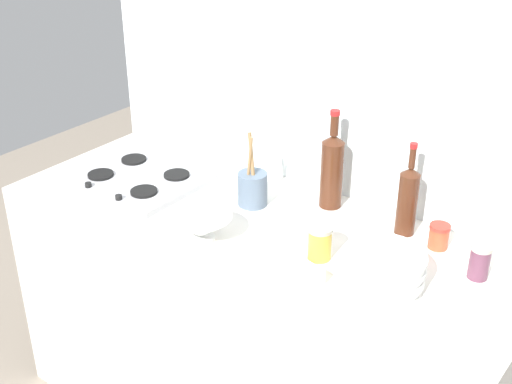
% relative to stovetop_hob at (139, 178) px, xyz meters
% --- Properties ---
extents(counter_block, '(1.80, 0.70, 0.90)m').
position_rel_stovetop_hob_xyz_m(counter_block, '(0.54, 0.01, -0.46)').
color(counter_block, silver).
rests_on(counter_block, ground).
extents(backsplash_panel, '(1.90, 0.06, 2.35)m').
position_rel_stovetop_hob_xyz_m(backsplash_panel, '(0.54, 0.39, 0.26)').
color(backsplash_panel, silver).
rests_on(backsplash_panel, ground).
extents(stovetop_hob, '(0.45, 0.37, 0.04)m').
position_rel_stovetop_hob_xyz_m(stovetop_hob, '(0.00, 0.00, 0.00)').
color(stovetop_hob, '#B2B2B7').
rests_on(stovetop_hob, counter_block).
extents(plate_stack, '(0.24, 0.24, 0.11)m').
position_rel_stovetop_hob_xyz_m(plate_stack, '(1.03, -0.05, 0.04)').
color(plate_stack, white).
rests_on(plate_stack, counter_block).
extents(wine_bottle_leftmost, '(0.06, 0.06, 0.31)m').
position_rel_stovetop_hob_xyz_m(wine_bottle_leftmost, '(0.95, 0.26, 0.11)').
color(wine_bottle_leftmost, '#472314').
rests_on(wine_bottle_leftmost, counter_block).
extents(wine_bottle_mid_left, '(0.08, 0.08, 0.35)m').
position_rel_stovetop_hob_xyz_m(wine_bottle_mid_left, '(0.66, 0.27, 0.13)').
color(wine_bottle_mid_left, '#472314').
rests_on(wine_bottle_mid_left, counter_block).
extents(mixing_bowl, '(0.20, 0.20, 0.08)m').
position_rel_stovetop_hob_xyz_m(mixing_bowl, '(0.45, -0.17, 0.03)').
color(mixing_bowl, white).
rests_on(mixing_bowl, counter_block).
extents(butter_dish, '(0.17, 0.12, 0.05)m').
position_rel_stovetop_hob_xyz_m(butter_dish, '(0.82, -0.18, 0.01)').
color(butter_dish, white).
rests_on(butter_dish, counter_block).
extents(utensil_crock, '(0.10, 0.10, 0.27)m').
position_rel_stovetop_hob_xyz_m(utensil_crock, '(0.44, 0.12, 0.05)').
color(utensil_crock, slate).
rests_on(utensil_crock, counter_block).
extents(condiment_jar_front, '(0.06, 0.06, 0.08)m').
position_rel_stovetop_hob_xyz_m(condiment_jar_front, '(1.07, 0.24, 0.03)').
color(condiment_jar_front, '#C64C2D').
rests_on(condiment_jar_front, counter_block).
extents(condiment_jar_rear, '(0.07, 0.07, 0.11)m').
position_rel_stovetop_hob_xyz_m(condiment_jar_rear, '(0.81, -0.04, 0.04)').
color(condiment_jar_rear, gold).
rests_on(condiment_jar_rear, counter_block).
extents(condiment_jar_spare, '(0.06, 0.06, 0.11)m').
position_rel_stovetop_hob_xyz_m(condiment_jar_spare, '(1.23, 0.15, 0.04)').
color(condiment_jar_spare, '#66384C').
rests_on(condiment_jar_spare, counter_block).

